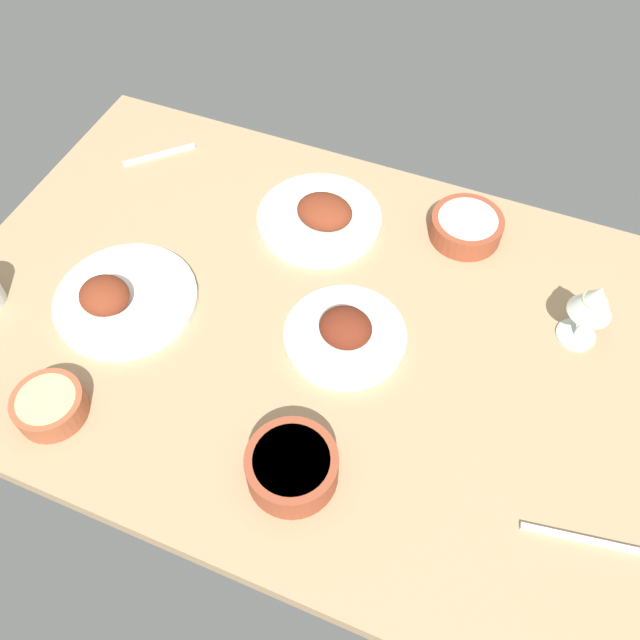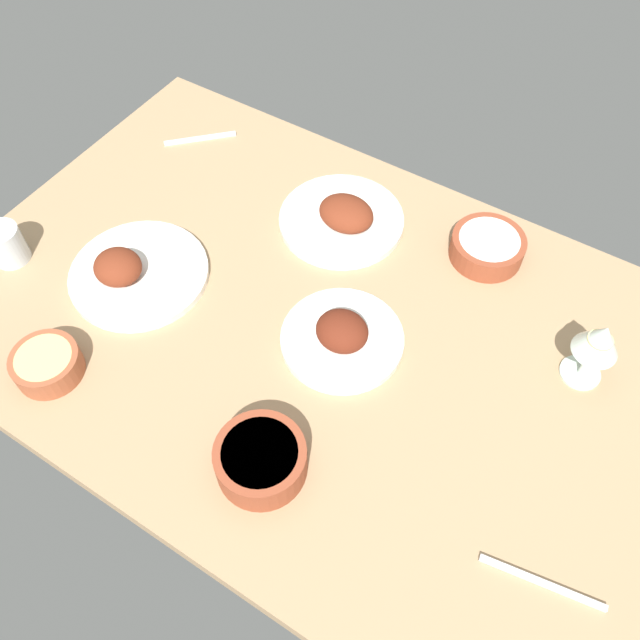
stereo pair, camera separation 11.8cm
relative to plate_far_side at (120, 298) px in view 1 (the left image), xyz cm
name	(u,v)px [view 1 (the left image)]	position (x,y,z in cm)	size (l,w,h in cm)	color
dining_table	(320,332)	(-36.07, -9.28, -3.78)	(140.00, 90.00, 4.00)	tan
plate_far_side	(120,298)	(0.00, 0.00, 0.00)	(26.50, 26.50, 7.08)	white
plate_center_main	(345,333)	(-41.29, -8.30, 0.36)	(22.05, 22.05, 7.31)	white
plate_near_viewer	(321,216)	(-26.60, -33.15, 0.25)	(25.41, 25.41, 7.03)	white
bowl_soup	(292,467)	(-42.82, 18.69, 1.56)	(14.40, 14.40, 6.18)	brown
bowl_potatoes	(49,405)	(-1.57, 23.60, 0.77)	(11.72, 11.72, 4.64)	#A35133
bowl_cream	(466,226)	(-54.55, -40.94, 0.86)	(14.29, 14.29, 4.82)	brown
wine_glass	(594,303)	(-79.52, -24.78, 8.14)	(7.60, 7.60, 14.00)	silver
fork_loose	(583,539)	(-86.69, 11.79, -1.38)	(18.25, 0.90, 0.80)	silver
spoon_loose	(159,155)	(14.37, -38.51, -1.38)	(16.28, 0.90, 0.80)	silver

